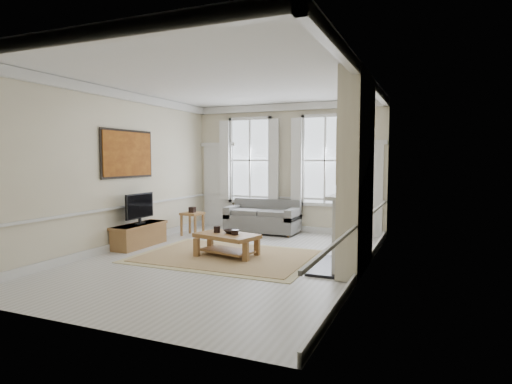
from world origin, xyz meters
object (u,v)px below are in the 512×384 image
at_px(side_table, 192,217).
at_px(sofa, 263,219).
at_px(tv_stand, 139,235).
at_px(coffee_table, 227,238).

bearing_deg(side_table, sofa, 35.26).
bearing_deg(sofa, tv_stand, -124.12).
xyz_separation_m(sofa, tv_stand, (-1.86, -2.75, -0.11)).
distance_m(sofa, tv_stand, 3.32).
height_order(coffee_table, tv_stand, tv_stand).
bearing_deg(tv_stand, coffee_table, -3.58).
bearing_deg(coffee_table, sofa, 111.44).
relative_size(sofa, side_table, 3.23).
distance_m(side_table, coffee_table, 2.63).
xyz_separation_m(sofa, side_table, (-1.52, -1.07, 0.11)).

